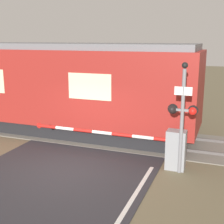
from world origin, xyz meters
The scene contains 5 objects.
ground_plane centered at (0.00, 0.00, 0.00)m, with size 80.00×80.00×0.00m, color #6B6047.
track_bed centered at (0.00, 3.54, 0.02)m, with size 36.00×3.20×0.13m.
train centered at (-4.84, 3.54, 1.97)m, with size 17.01×2.94×3.85m.
crossing_barrier centered at (2.81, 1.18, 0.68)m, with size 5.41×0.44×1.27m.
signal_post centered at (3.36, 0.95, 1.92)m, with size 0.90×0.26×3.39m.
Camera 1 is at (4.57, -8.18, 4.07)m, focal length 50.00 mm.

